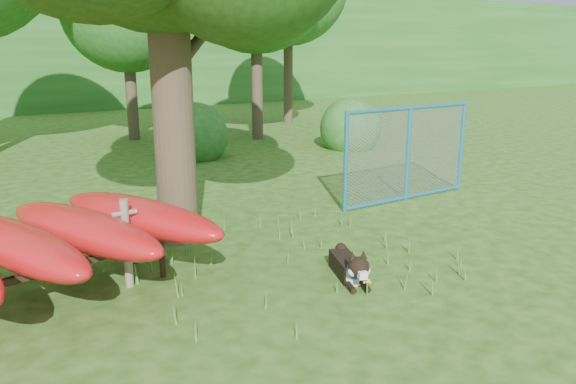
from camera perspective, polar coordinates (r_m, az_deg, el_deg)
ground at (r=6.97m, az=3.79°, el=-10.34°), size 80.00×80.00×0.00m
wooden_post at (r=7.24m, az=-16.08°, el=-4.82°), size 0.31×0.11×1.14m
kayak_rack at (r=7.14m, az=-23.01°, el=-4.22°), size 3.94×3.52×1.01m
husky_dog at (r=7.32m, az=6.36°, el=-7.60°), size 0.58×1.10×0.52m
fence_section at (r=11.12m, az=12.09°, el=3.82°), size 3.16×0.19×3.08m
wildflower_clump at (r=6.93m, az=8.07°, el=-9.15°), size 0.09×0.09×0.20m
bg_tree_c at (r=18.91m, az=-16.18°, el=17.56°), size 4.00×4.00×6.12m
shrub_right at (r=16.88m, az=6.29°, el=4.45°), size 1.80×1.80×1.80m
shrub_mid at (r=15.53m, az=-9.35°, el=3.46°), size 1.80×1.80×1.80m
wooded_hillside at (r=33.36m, az=-25.75°, el=13.26°), size 80.00×12.00×6.00m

